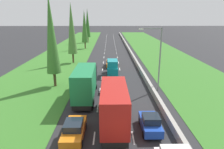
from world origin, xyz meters
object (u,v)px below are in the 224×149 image
(black_sedan_centre_lane, at_px, (111,85))
(poplar_tree_fourth, at_px, (84,26))
(orange_sedan_left_lane, at_px, (74,130))
(teal_van_centre_lane, at_px, (112,68))
(street_light_mast, at_px, (158,55))
(poplar_tree_second, at_px, (51,35))
(red_box_truck_centre_lane, at_px, (114,104))
(poplar_tree_third, at_px, (72,28))
(blue_hatchback_right_lane, at_px, (150,123))
(orange_sedan_centre_lane, at_px, (111,63))
(poplar_tree_fifth, at_px, (87,23))
(green_box_truck_left_lane, at_px, (85,82))

(black_sedan_centre_lane, height_order, poplar_tree_fourth, poplar_tree_fourth)
(orange_sedan_left_lane, xyz_separation_m, teal_van_centre_lane, (3.72, 19.82, 0.59))
(teal_van_centre_lane, distance_m, street_light_mast, 10.77)
(poplar_tree_second, relative_size, street_light_mast, 1.50)
(poplar_tree_second, bearing_deg, black_sedan_centre_lane, -13.76)
(red_box_truck_centre_lane, bearing_deg, poplar_tree_third, 107.63)
(blue_hatchback_right_lane, bearing_deg, poplar_tree_third, 112.80)
(teal_van_centre_lane, bearing_deg, poplar_tree_second, -146.28)
(black_sedan_centre_lane, relative_size, poplar_tree_second, 0.33)
(orange_sedan_centre_lane, height_order, street_light_mast, street_light_mast)
(orange_sedan_centre_lane, height_order, poplar_tree_third, poplar_tree_third)
(red_box_truck_centre_lane, relative_size, poplar_tree_second, 0.69)
(orange_sedan_left_lane, xyz_separation_m, poplar_tree_fifth, (-5.32, 65.80, 6.80))
(green_box_truck_left_lane, bearing_deg, orange_sedan_centre_lane, 78.74)
(green_box_truck_left_lane, bearing_deg, black_sedan_centre_lane, 37.76)
(red_box_truck_centre_lane, distance_m, black_sedan_centre_lane, 9.41)
(orange_sedan_left_lane, distance_m, teal_van_centre_lane, 20.17)
(poplar_tree_third, relative_size, poplar_tree_fifth, 1.02)
(black_sedan_centre_lane, bearing_deg, orange_sedan_left_lane, -106.10)
(red_box_truck_centre_lane, relative_size, green_box_truck_left_lane, 1.00)
(teal_van_centre_lane, distance_m, poplar_tree_second, 12.52)
(street_light_mast, bearing_deg, poplar_tree_third, 129.91)
(red_box_truck_centre_lane, height_order, poplar_tree_fourth, poplar_tree_fourth)
(green_box_truck_left_lane, relative_size, street_light_mast, 1.04)
(black_sedan_centre_lane, relative_size, poplar_tree_third, 0.34)
(poplar_tree_third, relative_size, poplar_tree_fourth, 1.09)
(blue_hatchback_right_lane, xyz_separation_m, poplar_tree_fourth, (-11.66, 49.10, 6.35))
(orange_sedan_left_lane, xyz_separation_m, green_box_truck_left_lane, (0.04, 9.15, 1.37))
(blue_hatchback_right_lane, xyz_separation_m, street_light_mast, (2.92, 10.84, 4.40))
(green_box_truck_left_lane, bearing_deg, blue_hatchback_right_lane, -49.47)
(black_sedan_centre_lane, xyz_separation_m, poplar_tree_third, (-8.52, 18.09, 6.91))
(red_box_truck_centre_lane, height_order, street_light_mast, street_light_mast)
(orange_sedan_left_lane, distance_m, black_sedan_centre_lane, 12.22)
(black_sedan_centre_lane, distance_m, poplar_tree_fourth, 39.75)
(green_box_truck_left_lane, relative_size, poplar_tree_second, 0.69)
(poplar_tree_third, distance_m, street_light_mast, 23.55)
(orange_sedan_left_lane, bearing_deg, blue_hatchback_right_lane, 8.44)
(poplar_tree_third, bearing_deg, poplar_tree_fourth, 88.74)
(poplar_tree_fourth, bearing_deg, orange_sedan_left_lane, -84.67)
(red_box_truck_centre_lane, xyz_separation_m, green_box_truck_left_lane, (-3.54, 6.72, 0.00))
(red_box_truck_centre_lane, distance_m, poplar_tree_fifth, 64.22)
(orange_sedan_left_lane, distance_m, poplar_tree_third, 31.05)
(teal_van_centre_lane, xyz_separation_m, poplar_tree_fourth, (-8.40, 30.32, 5.79))
(poplar_tree_fifth, bearing_deg, orange_sedan_centre_lane, -77.59)
(orange_sedan_left_lane, xyz_separation_m, street_light_mast, (9.89, 11.87, 4.42))
(green_box_truck_left_lane, bearing_deg, poplar_tree_fourth, 96.57)
(orange_sedan_centre_lane, bearing_deg, poplar_tree_second, -125.19)
(poplar_tree_second, height_order, poplar_tree_fifth, poplar_tree_second)
(street_light_mast, bearing_deg, poplar_tree_fourth, 110.85)
(poplar_tree_fifth, bearing_deg, poplar_tree_second, -89.89)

